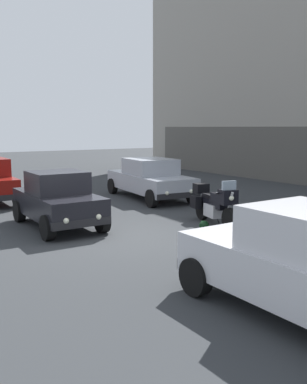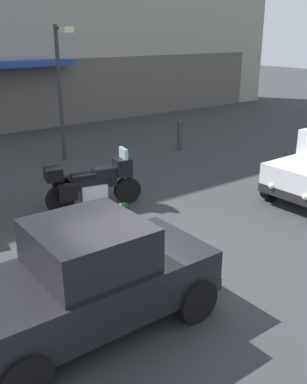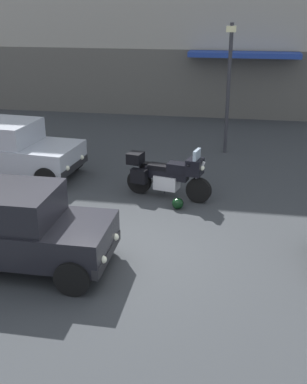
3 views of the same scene
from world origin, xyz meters
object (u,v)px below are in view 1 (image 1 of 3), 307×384
object	(u,v)px
car_compact_side	(58,200)
car_sedan_far	(150,178)
car_wagon_end	(303,264)
helmet	(204,226)
motorcycle	(215,203)

from	to	relation	value
car_compact_side	car_sedan_far	bearing A→B (deg)	120.01
car_wagon_end	helmet	bearing A→B (deg)	-24.92
car_wagon_end	car_compact_side	bearing A→B (deg)	6.54
car_sedan_far	car_compact_side	size ratio (longest dim) A/B	1.35
car_sedan_far	car_compact_side	distance (m)	5.49
car_sedan_far	car_compact_side	bearing A→B (deg)	-54.76
car_sedan_far	motorcycle	bearing A→B (deg)	-5.45
motorcycle	car_compact_side	xyz separation A→B (m)	(-2.17, -3.82, 0.15)
car_sedan_far	helmet	bearing A→B (deg)	-11.70
helmet	motorcycle	bearing A→B (deg)	118.90
motorcycle	car_wagon_end	bearing A→B (deg)	-16.02
motorcycle	car_sedan_far	distance (m)	5.00
motorcycle	helmet	world-z (taller)	motorcycle
helmet	car_compact_side	world-z (taller)	car_compact_side
motorcycle	car_wagon_end	size ratio (longest dim) A/B	0.57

